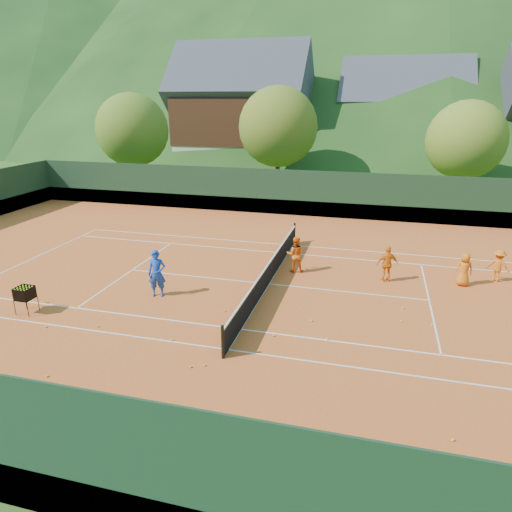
% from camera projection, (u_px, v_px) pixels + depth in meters
% --- Properties ---
extents(ground, '(400.00, 400.00, 0.00)m').
position_uv_depth(ground, '(269.00, 284.00, 19.24)').
color(ground, '#294D18').
rests_on(ground, ground).
extents(clay_court, '(40.00, 24.00, 0.02)m').
position_uv_depth(clay_court, '(269.00, 284.00, 19.23)').
color(clay_court, '#C85420').
rests_on(clay_court, ground).
extents(coach, '(0.79, 0.63, 1.90)m').
position_uv_depth(coach, '(157.00, 273.00, 17.77)').
color(coach, '#1B42B1').
rests_on(coach, clay_court).
extents(student_a, '(0.88, 0.74, 1.62)m').
position_uv_depth(student_a, '(295.00, 254.00, 20.35)').
color(student_a, orange).
rests_on(student_a, clay_court).
extents(student_b, '(0.99, 0.63, 1.57)m').
position_uv_depth(student_b, '(387.00, 264.00, 19.27)').
color(student_b, orange).
rests_on(student_b, clay_court).
extents(student_c, '(0.74, 0.53, 1.41)m').
position_uv_depth(student_c, '(464.00, 269.00, 18.86)').
color(student_c, orange).
rests_on(student_c, clay_court).
extents(student_d, '(1.04, 0.82, 1.40)m').
position_uv_depth(student_d, '(498.00, 266.00, 19.31)').
color(student_d, orange).
rests_on(student_d, clay_court).
extents(tennis_ball_0, '(0.07, 0.07, 0.07)m').
position_uv_depth(tennis_ball_0, '(225.00, 311.00, 16.74)').
color(tennis_ball_0, '#CAE526').
rests_on(tennis_ball_0, clay_court).
extents(tennis_ball_2, '(0.07, 0.07, 0.07)m').
position_uv_depth(tennis_ball_2, '(274.00, 336.00, 14.99)').
color(tennis_ball_2, '#CAE526').
rests_on(tennis_ball_2, clay_court).
extents(tennis_ball_3, '(0.07, 0.07, 0.07)m').
position_uv_depth(tennis_ball_3, '(311.00, 321.00, 15.99)').
color(tennis_ball_3, '#CAE526').
rests_on(tennis_ball_3, clay_court).
extents(tennis_ball_4, '(0.07, 0.07, 0.07)m').
position_uv_depth(tennis_ball_4, '(253.00, 436.00, 10.55)').
color(tennis_ball_4, '#CAE526').
rests_on(tennis_ball_4, clay_court).
extents(tennis_ball_5, '(0.07, 0.07, 0.07)m').
position_uv_depth(tennis_ball_5, '(401.00, 321.00, 15.97)').
color(tennis_ball_5, '#CAE526').
rests_on(tennis_ball_5, clay_court).
extents(tennis_ball_6, '(0.07, 0.07, 0.07)m').
position_uv_depth(tennis_ball_6, '(403.00, 308.00, 16.95)').
color(tennis_ball_6, '#CAE526').
rests_on(tennis_ball_6, clay_court).
extents(tennis_ball_7, '(0.07, 0.07, 0.07)m').
position_uv_depth(tennis_ball_7, '(46.00, 327.00, 15.57)').
color(tennis_ball_7, '#CAE526').
rests_on(tennis_ball_7, clay_court).
extents(tennis_ball_8, '(0.07, 0.07, 0.07)m').
position_uv_depth(tennis_ball_8, '(45.00, 301.00, 17.54)').
color(tennis_ball_8, '#CAE526').
rests_on(tennis_ball_8, clay_court).
extents(tennis_ball_9, '(0.07, 0.07, 0.07)m').
position_uv_depth(tennis_ball_9, '(98.00, 326.00, 15.61)').
color(tennis_ball_9, '#CAE526').
rests_on(tennis_ball_9, clay_court).
extents(tennis_ball_10, '(0.07, 0.07, 0.07)m').
position_uv_depth(tennis_ball_10, '(327.00, 339.00, 14.78)').
color(tennis_ball_10, '#CAE526').
rests_on(tennis_ball_10, clay_court).
extents(tennis_ball_11, '(0.07, 0.07, 0.07)m').
position_uv_depth(tennis_ball_11, '(47.00, 376.00, 12.83)').
color(tennis_ball_11, '#CAE526').
rests_on(tennis_ball_11, clay_court).
extents(tennis_ball_12, '(0.07, 0.07, 0.07)m').
position_uv_depth(tennis_ball_12, '(191.00, 367.00, 13.26)').
color(tennis_ball_12, '#CAE526').
rests_on(tennis_ball_12, clay_court).
extents(tennis_ball_13, '(0.07, 0.07, 0.07)m').
position_uv_depth(tennis_ball_13, '(453.00, 440.00, 10.44)').
color(tennis_ball_13, '#CAE526').
rests_on(tennis_ball_13, clay_court).
extents(tennis_ball_15, '(0.07, 0.07, 0.07)m').
position_uv_depth(tennis_ball_15, '(204.00, 365.00, 13.34)').
color(tennis_ball_15, '#CAE526').
rests_on(tennis_ball_15, clay_court).
extents(tennis_ball_16, '(0.07, 0.07, 0.07)m').
position_uv_depth(tennis_ball_16, '(172.00, 340.00, 14.73)').
color(tennis_ball_16, '#CAE526').
rests_on(tennis_ball_16, clay_court).
extents(tennis_ball_17, '(0.07, 0.07, 0.07)m').
position_uv_depth(tennis_ball_17, '(47.00, 302.00, 17.46)').
color(tennis_ball_17, '#CAE526').
rests_on(tennis_ball_17, clay_court).
extents(tennis_ball_19, '(0.07, 0.07, 0.07)m').
position_uv_depth(tennis_ball_19, '(234.00, 437.00, 10.52)').
color(tennis_ball_19, '#CAE526').
rests_on(tennis_ball_19, clay_court).
extents(tennis_ball_20, '(0.07, 0.07, 0.07)m').
position_uv_depth(tennis_ball_20, '(432.00, 325.00, 15.70)').
color(tennis_ball_20, '#CAE526').
rests_on(tennis_ball_20, clay_court).
extents(court_lines, '(23.83, 11.03, 0.00)m').
position_uv_depth(court_lines, '(269.00, 284.00, 19.23)').
color(court_lines, silver).
rests_on(court_lines, clay_court).
extents(tennis_net, '(0.10, 12.07, 1.10)m').
position_uv_depth(tennis_net, '(269.00, 273.00, 19.07)').
color(tennis_net, black).
rests_on(tennis_net, clay_court).
extents(perimeter_fence, '(40.40, 24.24, 3.00)m').
position_uv_depth(perimeter_fence, '(269.00, 256.00, 18.82)').
color(perimeter_fence, '#15311C').
rests_on(perimeter_fence, clay_court).
extents(ball_hopper, '(0.57, 0.57, 1.00)m').
position_uv_depth(ball_hopper, '(25.00, 294.00, 16.44)').
color(ball_hopper, black).
rests_on(ball_hopper, clay_court).
extents(chalet_left, '(13.80, 9.93, 12.92)m').
position_uv_depth(chalet_left, '(242.00, 116.00, 47.17)').
color(chalet_left, beige).
rests_on(chalet_left, ground).
extents(chalet_mid, '(12.65, 8.82, 11.45)m').
position_uv_depth(chalet_mid, '(401.00, 122.00, 47.17)').
color(chalet_mid, beige).
rests_on(chalet_mid, ground).
extents(tree_a, '(6.00, 6.00, 7.88)m').
position_uv_depth(tree_a, '(132.00, 130.00, 37.92)').
color(tree_a, '#3D2818').
rests_on(tree_a, ground).
extents(tree_b, '(6.40, 6.40, 8.40)m').
position_uv_depth(tree_b, '(278.00, 127.00, 36.74)').
color(tree_b, '#402B19').
rests_on(tree_b, ground).
extents(tree_c, '(5.60, 5.60, 7.35)m').
position_uv_depth(tree_c, '(466.00, 140.00, 32.66)').
color(tree_c, '#3D2818').
rests_on(tree_c, ground).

